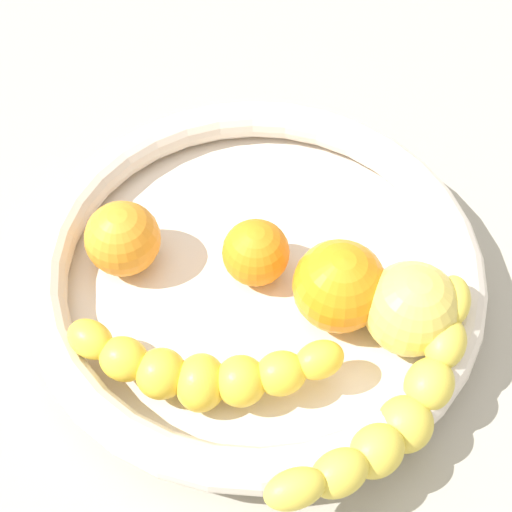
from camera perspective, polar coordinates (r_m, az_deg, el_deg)
name	(u,v)px	position (r cm, az deg, el deg)	size (l,w,h in cm)	color
kitchen_counter	(256,299)	(60.26, 0.00, -3.30)	(120.00, 120.00, 3.00)	#9F9B8E
fruit_bowl	(256,272)	(57.01, 0.00, -1.25)	(34.42, 34.42, 4.62)	silver
banana_draped_left	(397,410)	(50.16, 10.70, -11.43)	(16.70, 15.37, 5.38)	#DEC744
banana_draped_right	(202,370)	(51.13, -4.16, -8.68)	(7.15, 19.81, 4.38)	yellow
orange_front	(250,253)	(55.95, -0.45, 0.26)	(5.10, 5.10, 5.10)	orange
orange_mid_left	(123,239)	(57.19, -10.11, 1.31)	(5.75, 5.75, 5.75)	orange
orange_mid_right	(339,286)	(53.62, 6.36, -2.28)	(6.76, 6.76, 6.76)	orange
apple_yellow	(411,309)	(53.41, 11.74, -3.94)	(6.76, 6.76, 6.76)	#E1C857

